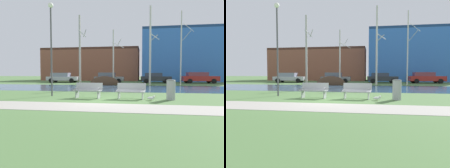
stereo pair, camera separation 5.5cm
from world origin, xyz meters
The scene contains 19 objects.
ground_plane centered at (0.00, 10.00, 0.00)m, with size 120.00×120.00×0.00m, color #4C703D.
paved_path_strip centered at (0.00, -2.02, 0.01)m, with size 60.00×2.14×0.01m, color #9E998E.
river_band centered at (0.00, 8.96, 0.00)m, with size 80.00×8.18×0.01m, color #33516B.
soil_mound centered at (-2.89, 14.14, 0.00)m, with size 3.58×2.85×2.08m, color #423021.
bench_left centered at (-1.21, 0.98, 0.47)m, with size 1.65×0.72×0.87m.
bench_right centered at (1.23, 0.98, 0.47)m, with size 1.65×0.72×0.87m.
trash_bin centered at (3.36, 0.95, 0.55)m, with size 0.49×0.49×1.07m.
seagull centered at (2.32, 0.52, 0.13)m, with size 0.44×0.16×0.26m.
streetlamp centered at (-3.73, 1.69, 3.78)m, with size 0.32×0.32×5.71m.
birch_far_left centered at (-6.12, 14.76, 4.37)m, with size 1.03×1.74×8.59m.
birch_left centered at (-1.88, 14.91, 3.44)m, with size 1.42×2.32×6.69m.
birch_center_left centered at (2.53, 14.44, 4.63)m, with size 1.13×1.87×9.20m.
birch_center centered at (6.03, 14.43, 4.32)m, with size 1.42×2.39×8.46m.
parked_van_nearest_silver centered at (-10.03, 18.50, 0.76)m, with size 4.66×2.22×1.43m.
parked_sedan_second_grey centered at (-3.17, 18.65, 0.77)m, with size 4.24×2.29×1.46m.
parked_hatch_third_dark centered at (3.32, 19.22, 0.75)m, with size 4.19×2.29×1.41m.
parked_wagon_fourth_red centered at (9.21, 19.47, 0.80)m, with size 4.74×2.30×1.51m.
building_brick_low centered at (-8.19, 28.80, 2.99)m, with size 17.89×7.01×5.97m.
building_blue_store centered at (8.85, 27.37, 4.36)m, with size 14.86×8.69×8.71m.
Camera 1 is at (2.03, -10.45, 1.45)m, focal length 33.37 mm.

